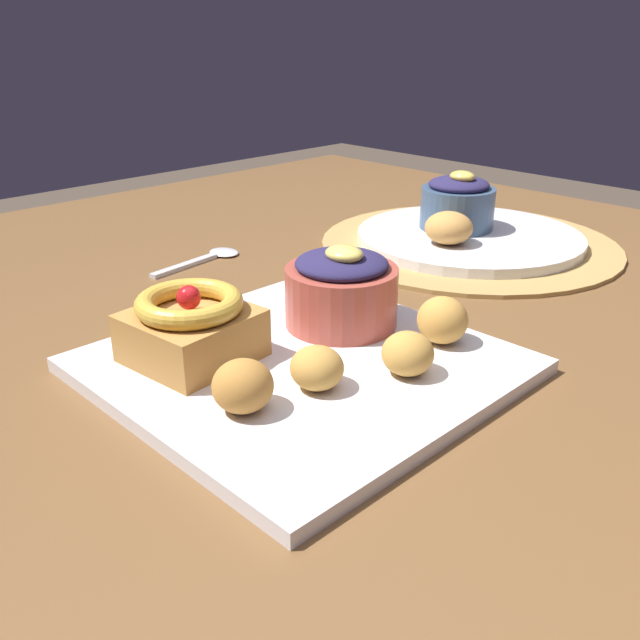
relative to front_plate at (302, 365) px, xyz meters
The scene contains 13 objects.
dining_table 0.19m from the front_plate, 64.30° to the left, with size 1.51×1.14×0.73m.
woven_placemat 0.40m from the front_plate, 104.91° to the left, with size 0.37×0.37×0.01m, color #AD894C.
front_plate is the anchor object (origin of this frame).
cake_slice 0.09m from the front_plate, 135.91° to the right, with size 0.10×0.10×0.06m.
berry_ramekin 0.09m from the front_plate, 110.16° to the left, with size 0.10×0.10×0.08m.
fritter_front 0.05m from the front_plate, 30.39° to the right, with size 0.04×0.04×0.03m, color gold.
fritter_middle 0.09m from the front_plate, 70.82° to the right, with size 0.04×0.04×0.04m, color #BC7F38.
fritter_back 0.09m from the front_plate, 28.64° to the left, with size 0.04×0.04×0.03m, color gold.
fritter_extra 0.12m from the front_plate, 60.75° to the left, with size 0.04×0.04×0.04m, color gold.
back_plate 0.40m from the front_plate, 104.91° to the left, with size 0.28×0.28×0.01m, color white.
back_ramekin 0.41m from the front_plate, 108.08° to the left, with size 0.09×0.09×0.07m.
back_pastry 0.34m from the front_plate, 106.11° to the left, with size 0.06×0.06×0.04m, color #C68E47.
spoon 0.31m from the front_plate, 158.09° to the left, with size 0.04×0.13×0.00m.
Camera 1 is at (0.29, -0.49, 0.99)m, focal length 38.75 mm.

